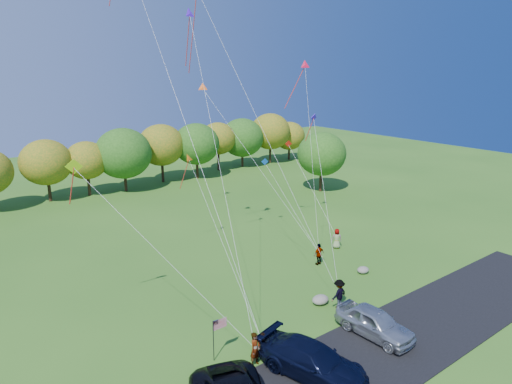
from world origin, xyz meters
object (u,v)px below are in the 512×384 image
minivan_silver (375,322)px  flyer_e (337,239)px  flyer_b (263,347)px  flyer_d (319,254)px  flyer_a (255,349)px  minivan_navy (313,361)px  flyer_c (339,294)px

minivan_silver → flyer_e: flyer_e is taller
flyer_b → flyer_d: size_ratio=0.95×
flyer_a → flyer_e: size_ratio=1.08×
flyer_b → flyer_d: 13.10m
minivan_navy → flyer_a: flyer_a is taller
minivan_navy → minivan_silver: minivan_navy is taller
minivan_navy → flyer_d: size_ratio=3.27×
flyer_b → flyer_d: flyer_d is taller
flyer_b → flyer_c: (7.36, 1.50, 0.13)m
flyer_b → flyer_c: 7.51m
minivan_silver → flyer_b: minivan_silver is taller
minivan_silver → flyer_c: 3.60m
minivan_navy → flyer_e: size_ratio=3.31×
flyer_a → flyer_b: (0.53, 0.00, -0.11)m
minivan_navy → flyer_c: flyer_c is taller
minivan_navy → flyer_b: minivan_navy is taller
minivan_silver → flyer_d: bearing=60.6°
minivan_navy → flyer_a: size_ratio=3.05×
minivan_silver → flyer_d: 10.10m
minivan_silver → minivan_navy: bearing=-178.0°
flyer_d → minivan_silver: bearing=62.5°
minivan_navy → flyer_e: 17.40m
minivan_silver → flyer_c: flyer_c is taller
minivan_silver → flyer_b: (-6.56, 2.01, -0.04)m
minivan_navy → flyer_b: (-1.22, 2.48, -0.06)m
minivan_navy → flyer_e: (13.46, 11.03, -0.03)m
flyer_a → flyer_e: flyer_a is taller
minivan_silver → flyer_b: size_ratio=2.87×
flyer_a → flyer_d: bearing=11.2°
flyer_c → flyer_e: flyer_c is taller
flyer_a → flyer_c: flyer_c is taller
minivan_navy → flyer_d: bearing=28.8°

